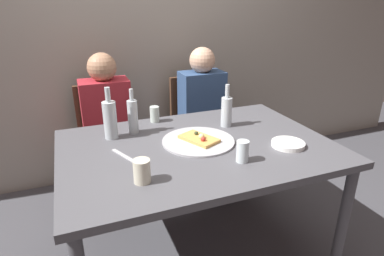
# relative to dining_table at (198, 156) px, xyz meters

# --- Properties ---
(ground_plane) EXTENTS (8.00, 8.00, 0.00)m
(ground_plane) POSITION_rel_dining_table_xyz_m (0.00, 0.00, -0.68)
(ground_plane) COLOR #424247
(back_wall) EXTENTS (6.00, 0.10, 2.60)m
(back_wall) POSITION_rel_dining_table_xyz_m (0.00, 1.24, 0.62)
(back_wall) COLOR gray
(back_wall) RESTS_ON ground_plane
(dining_table) EXTENTS (1.52, 1.05, 0.75)m
(dining_table) POSITION_rel_dining_table_xyz_m (0.00, 0.00, 0.00)
(dining_table) COLOR #4C4C51
(dining_table) RESTS_ON ground_plane
(pizza_tray) EXTENTS (0.42, 0.42, 0.01)m
(pizza_tray) POSITION_rel_dining_table_xyz_m (0.02, 0.03, 0.08)
(pizza_tray) COLOR #ADADB2
(pizza_tray) RESTS_ON dining_table
(pizza_slice_last) EXTENTS (0.21, 0.25, 0.05)m
(pizza_slice_last) POSITION_rel_dining_table_xyz_m (0.02, 0.03, 0.10)
(pizza_slice_last) COLOR tan
(pizza_slice_last) RESTS_ON pizza_tray
(wine_bottle) EXTENTS (0.06, 0.06, 0.28)m
(wine_bottle) POSITION_rel_dining_table_xyz_m (-0.30, 0.31, 0.18)
(wine_bottle) COLOR #B2BCC1
(wine_bottle) RESTS_ON dining_table
(beer_bottle) EXTENTS (0.07, 0.07, 0.28)m
(beer_bottle) POSITION_rel_dining_table_xyz_m (0.28, 0.20, 0.18)
(beer_bottle) COLOR #B2BCC1
(beer_bottle) RESTS_ON dining_table
(water_bottle) EXTENTS (0.08, 0.08, 0.31)m
(water_bottle) POSITION_rel_dining_table_xyz_m (-0.44, 0.28, 0.19)
(water_bottle) COLOR #B2BCC1
(water_bottle) RESTS_ON dining_table
(tumbler_near) EXTENTS (0.06, 0.06, 0.11)m
(tumbler_near) POSITION_rel_dining_table_xyz_m (0.13, -0.27, 0.13)
(tumbler_near) COLOR silver
(tumbler_near) RESTS_ON dining_table
(tumbler_far) EXTENTS (0.06, 0.06, 0.11)m
(tumbler_far) POSITION_rel_dining_table_xyz_m (-0.13, 0.45, 0.13)
(tumbler_far) COLOR #B7C6BC
(tumbler_far) RESTS_ON dining_table
(wine_glass) EXTENTS (0.08, 0.08, 0.11)m
(wine_glass) POSITION_rel_dining_table_xyz_m (-0.39, -0.28, 0.13)
(wine_glass) COLOR beige
(wine_glass) RESTS_ON dining_table
(plate_stack) EXTENTS (0.18, 0.18, 0.03)m
(plate_stack) POSITION_rel_dining_table_xyz_m (0.47, -0.20, 0.08)
(plate_stack) COLOR white
(plate_stack) RESTS_ON dining_table
(table_knife) EXTENTS (0.10, 0.21, 0.01)m
(table_knife) POSITION_rel_dining_table_xyz_m (-0.42, -0.00, 0.08)
(table_knife) COLOR #B7B7BC
(table_knife) RESTS_ON dining_table
(chair_left) EXTENTS (0.44, 0.44, 0.90)m
(chair_left) POSITION_rel_dining_table_xyz_m (-0.40, 0.92, -0.17)
(chair_left) COLOR #472D1E
(chair_left) RESTS_ON ground_plane
(chair_right) EXTENTS (0.44, 0.44, 0.90)m
(chair_right) POSITION_rel_dining_table_xyz_m (0.39, 0.92, -0.17)
(chair_right) COLOR #472D1E
(chair_right) RESTS_ON ground_plane
(guest_in_sweater) EXTENTS (0.36, 0.56, 1.17)m
(guest_in_sweater) POSITION_rel_dining_table_xyz_m (-0.40, 0.77, -0.04)
(guest_in_sweater) COLOR maroon
(guest_in_sweater) RESTS_ON ground_plane
(guest_in_beanie) EXTENTS (0.36, 0.56, 1.17)m
(guest_in_beanie) POSITION_rel_dining_table_xyz_m (0.39, 0.77, -0.04)
(guest_in_beanie) COLOR navy
(guest_in_beanie) RESTS_ON ground_plane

